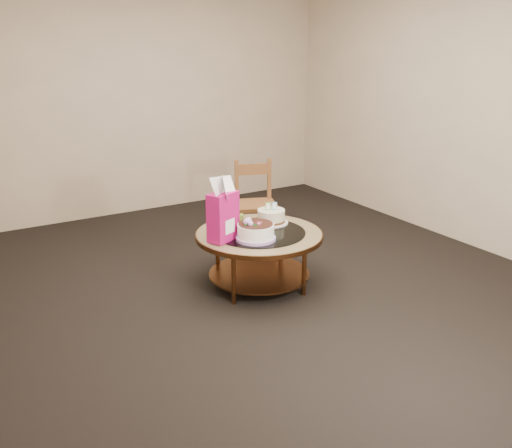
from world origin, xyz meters
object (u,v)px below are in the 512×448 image
coffee_table (259,241)px  dining_chair (255,203)px  gift_bag (223,210)px  cream_cake (271,217)px  decorated_cake (255,232)px

coffee_table → dining_chair: bearing=60.7°
coffee_table → gift_bag: size_ratio=2.11×
dining_chair → coffee_table: bearing=-98.9°
coffee_table → cream_cake: size_ratio=3.60×
decorated_cake → gift_bag: 0.31m
decorated_cake → coffee_table: bearing=49.4°
decorated_cake → dining_chair: size_ratio=0.38×
decorated_cake → dining_chair: bearing=59.0°
dining_chair → decorated_cake: bearing=-100.6°
cream_cake → gift_bag: (-0.53, -0.15, 0.18)m
cream_cake → decorated_cake: bearing=-116.4°
coffee_table → decorated_cake: bearing=-130.6°
decorated_cake → cream_cake: cream_cake is taller
coffee_table → gift_bag: gift_bag is taller
cream_cake → dining_chair: dining_chair is taller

